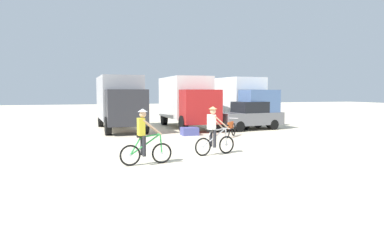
{
  "coord_description": "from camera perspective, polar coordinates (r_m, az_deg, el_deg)",
  "views": [
    {
      "loc": [
        -5.54,
        -10.39,
        2.34
      ],
      "look_at": [
        -0.6,
        4.31,
        1.1
      ],
      "focal_mm": 32.43,
      "sensor_mm": 36.0,
      "label": 1
    }
  ],
  "objects": [
    {
      "name": "box_truck_white_box",
      "position": [
        22.94,
        -0.88,
        3.4
      ],
      "size": [
        2.51,
        6.79,
        3.35
      ],
      "color": "white",
      "rests_on": "ground"
    },
    {
      "name": "box_truck_avon_van",
      "position": [
        24.8,
        7.33,
        3.45
      ],
      "size": [
        2.88,
        6.91,
        3.35
      ],
      "color": "white",
      "rests_on": "ground"
    },
    {
      "name": "ground_plane",
      "position": [
        12.0,
        9.37,
        -6.73
      ],
      "size": [
        120.0,
        120.0,
        0.0
      ],
      "primitive_type": "plane",
      "color": "beige"
    },
    {
      "name": "sedan_parked",
      "position": [
        22.06,
        9.5,
        0.72
      ],
      "size": [
        4.42,
        2.39,
        1.76
      ],
      "color": "slate",
      "rests_on": "ground"
    },
    {
      "name": "cyclist_cowboy_hat",
      "position": [
        12.95,
        3.6,
        -2.06
      ],
      "size": [
        1.71,
        0.55,
        1.82
      ],
      "color": "black",
      "rests_on": "ground"
    },
    {
      "name": "bicycle_spare",
      "position": [
        18.38,
        6.37,
        -1.52
      ],
      "size": [
        1.22,
        1.31,
        0.97
      ],
      "color": "black",
      "rests_on": "ground"
    },
    {
      "name": "supply_crate",
      "position": [
        18.95,
        -0.41,
        -1.88
      ],
      "size": [
        0.91,
        0.77,
        0.42
      ],
      "primitive_type": "cube",
      "rotation": [
        0.0,
        0.0,
        1.54
      ],
      "color": "#4C5199",
      "rests_on": "ground"
    },
    {
      "name": "box_truck_grey_hauler",
      "position": [
        22.23,
        -11.78,
        3.27
      ],
      "size": [
        2.45,
        6.77,
        3.35
      ],
      "color": "#9E9EA3",
      "rests_on": "ground"
    },
    {
      "name": "cyclist_orange_shirt",
      "position": [
        11.26,
        -7.85,
        -3.09
      ],
      "size": [
        1.73,
        0.52,
        1.82
      ],
      "color": "black",
      "rests_on": "ground"
    }
  ]
}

